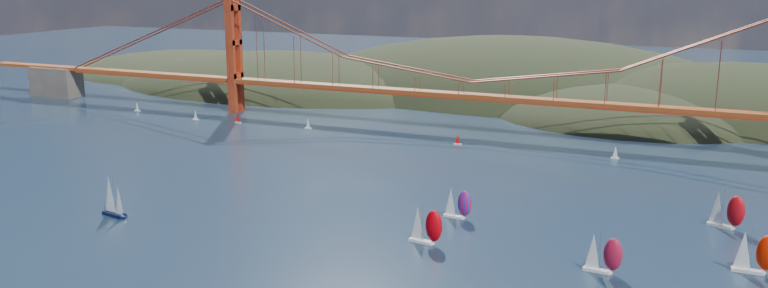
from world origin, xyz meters
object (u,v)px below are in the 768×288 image
racer_1 (602,253)px  racer_2 (755,252)px  sloop_navy (112,197)px  racer_rwb (457,203)px  racer_0 (425,225)px  racer_3 (726,210)px

racer_1 → racer_2: (32.08, 13.56, 0.43)m
sloop_navy → racer_1: sloop_navy is taller
racer_2 → racer_rwb: bearing=173.1°
racer_1 → racer_2: bearing=28.7°
sloop_navy → racer_0: bearing=19.2°
racer_0 → racer_3: size_ratio=0.97×
racer_1 → racer_3: size_ratio=0.92×
racer_0 → racer_3: bearing=40.6°
racer_rwb → sloop_navy: bearing=-152.7°
racer_2 → racer_rwb: size_ratio=1.16×
sloop_navy → racer_2: 167.16m
racer_1 → racer_rwb: bearing=156.5°
racer_0 → racer_1: bearing=7.0°
racer_1 → racer_rwb: 48.97m
sloop_navy → racer_0: 90.14m
sloop_navy → racer_rwb: (90.25, 36.94, -1.22)m
sloop_navy → racer_2: sloop_navy is taller
sloop_navy → racer_3: (159.37, 57.94, -0.55)m
racer_2 → racer_3: (-5.67, 31.39, -0.04)m
racer_1 → racer_2: size_ratio=0.92×
racer_rwb → racer_2: bearing=-2.9°
racer_0 → racer_rwb: 22.44m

